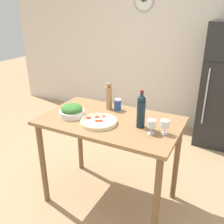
{
  "coord_description": "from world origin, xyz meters",
  "views": [
    {
      "loc": [
        0.97,
        -1.86,
        1.89
      ],
      "look_at": [
        0.0,
        0.04,
        0.99
      ],
      "focal_mm": 40.0,
      "sensor_mm": 36.0,
      "label": 1
    }
  ],
  "objects_px": {
    "pepper_mill": "(109,96)",
    "salad_bowl": "(72,111)",
    "wine_glass_far": "(165,125)",
    "salt_canister": "(118,104)",
    "homemade_pizza": "(99,122)",
    "wine_glass_near": "(151,124)",
    "wine_bottle": "(141,111)"
  },
  "relations": [
    {
      "from": "pepper_mill",
      "to": "salad_bowl",
      "type": "bearing_deg",
      "value": -125.35
    },
    {
      "from": "wine_glass_far",
      "to": "salad_bowl",
      "type": "bearing_deg",
      "value": -176.83
    },
    {
      "from": "wine_glass_far",
      "to": "salt_canister",
      "type": "xyz_separation_m",
      "value": [
        -0.57,
        0.29,
        -0.03
      ]
    },
    {
      "from": "salad_bowl",
      "to": "salt_canister",
      "type": "height_order",
      "value": "salad_bowl"
    },
    {
      "from": "salad_bowl",
      "to": "homemade_pizza",
      "type": "distance_m",
      "value": 0.31
    },
    {
      "from": "salt_canister",
      "to": "pepper_mill",
      "type": "bearing_deg",
      "value": -167.34
    },
    {
      "from": "salad_bowl",
      "to": "homemade_pizza",
      "type": "relative_size",
      "value": 0.72
    },
    {
      "from": "wine_glass_near",
      "to": "salad_bowl",
      "type": "distance_m",
      "value": 0.78
    },
    {
      "from": "wine_bottle",
      "to": "homemade_pizza",
      "type": "relative_size",
      "value": 1.0
    },
    {
      "from": "wine_glass_far",
      "to": "pepper_mill",
      "type": "bearing_deg",
      "value": 157.3
    },
    {
      "from": "wine_bottle",
      "to": "pepper_mill",
      "type": "height_order",
      "value": "wine_bottle"
    },
    {
      "from": "salad_bowl",
      "to": "salt_canister",
      "type": "xyz_separation_m",
      "value": [
        0.32,
        0.34,
        0.0
      ]
    },
    {
      "from": "wine_glass_far",
      "to": "salt_canister",
      "type": "distance_m",
      "value": 0.64
    },
    {
      "from": "wine_bottle",
      "to": "pepper_mill",
      "type": "xyz_separation_m",
      "value": [
        -0.43,
        0.24,
        -0.02
      ]
    },
    {
      "from": "pepper_mill",
      "to": "salad_bowl",
      "type": "xyz_separation_m",
      "value": [
        -0.23,
        -0.32,
        -0.08
      ]
    },
    {
      "from": "wine_glass_far",
      "to": "salad_bowl",
      "type": "xyz_separation_m",
      "value": [
        -0.88,
        -0.05,
        -0.03
      ]
    },
    {
      "from": "homemade_pizza",
      "to": "wine_glass_far",
      "type": "bearing_deg",
      "value": 7.09
    },
    {
      "from": "wine_bottle",
      "to": "wine_glass_far",
      "type": "bearing_deg",
      "value": -8.48
    },
    {
      "from": "wine_bottle",
      "to": "salt_canister",
      "type": "relative_size",
      "value": 2.9
    },
    {
      "from": "wine_bottle",
      "to": "homemade_pizza",
      "type": "xyz_separation_m",
      "value": [
        -0.35,
        -0.1,
        -0.13
      ]
    },
    {
      "from": "pepper_mill",
      "to": "salt_canister",
      "type": "height_order",
      "value": "pepper_mill"
    },
    {
      "from": "wine_glass_far",
      "to": "homemade_pizza",
      "type": "bearing_deg",
      "value": -172.91
    },
    {
      "from": "wine_bottle",
      "to": "wine_glass_near",
      "type": "height_order",
      "value": "wine_bottle"
    },
    {
      "from": "homemade_pizza",
      "to": "salt_canister",
      "type": "xyz_separation_m",
      "value": [
        0.01,
        0.36,
        0.04
      ]
    },
    {
      "from": "homemade_pizza",
      "to": "salt_canister",
      "type": "distance_m",
      "value": 0.37
    },
    {
      "from": "wine_bottle",
      "to": "salt_canister",
      "type": "xyz_separation_m",
      "value": [
        -0.35,
        0.26,
        -0.1
      ]
    },
    {
      "from": "wine_bottle",
      "to": "homemade_pizza",
      "type": "height_order",
      "value": "wine_bottle"
    },
    {
      "from": "wine_glass_far",
      "to": "homemade_pizza",
      "type": "xyz_separation_m",
      "value": [
        -0.57,
        -0.07,
        -0.07
      ]
    },
    {
      "from": "wine_bottle",
      "to": "pepper_mill",
      "type": "distance_m",
      "value": 0.5
    },
    {
      "from": "wine_glass_near",
      "to": "homemade_pizza",
      "type": "distance_m",
      "value": 0.48
    },
    {
      "from": "salad_bowl",
      "to": "wine_glass_far",
      "type": "bearing_deg",
      "value": 3.17
    },
    {
      "from": "wine_bottle",
      "to": "wine_glass_near",
      "type": "distance_m",
      "value": 0.16
    }
  ]
}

